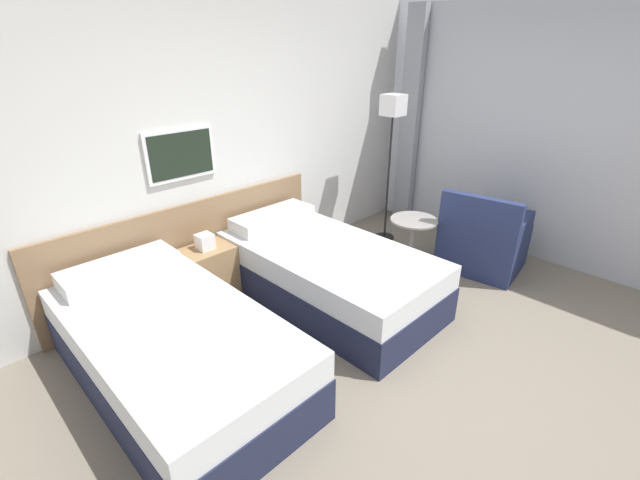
% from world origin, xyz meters
% --- Properties ---
extents(ground_plane, '(16.00, 16.00, 0.00)m').
position_xyz_m(ground_plane, '(0.00, 0.00, 0.00)').
color(ground_plane, slate).
extents(wall_headboard, '(10.00, 0.10, 2.70)m').
position_xyz_m(wall_headboard, '(-0.04, 2.27, 1.30)').
color(wall_headboard, silver).
rests_on(wall_headboard, ground_plane).
extents(wall_window, '(0.21, 4.74, 2.70)m').
position_xyz_m(wall_window, '(2.53, -0.02, 1.34)').
color(wall_window, white).
rests_on(wall_window, ground_plane).
extents(bed_near_door, '(1.07, 2.05, 0.67)m').
position_xyz_m(bed_near_door, '(-1.33, 1.20, 0.28)').
color(bed_near_door, '#1E233D').
rests_on(bed_near_door, ground_plane).
extents(bed_near_window, '(1.07, 2.05, 0.67)m').
position_xyz_m(bed_near_window, '(0.21, 1.20, 0.28)').
color(bed_near_window, '#1E233D').
rests_on(bed_near_window, ground_plane).
extents(nightstand, '(0.48, 0.35, 0.65)m').
position_xyz_m(nightstand, '(-0.56, 1.99, 0.27)').
color(nightstand, '#9E7A51').
rests_on(nightstand, ground_plane).
extents(floor_lamp, '(0.24, 0.24, 1.71)m').
position_xyz_m(floor_lamp, '(1.72, 1.66, 1.41)').
color(floor_lamp, black).
rests_on(floor_lamp, ground_plane).
extents(side_table, '(0.50, 0.50, 0.54)m').
position_xyz_m(side_table, '(1.33, 1.01, 0.38)').
color(side_table, gray).
rests_on(side_table, ground_plane).
extents(armchair, '(0.82, 0.87, 0.88)m').
position_xyz_m(armchair, '(1.82, 0.46, 0.30)').
color(armchair, navy).
rests_on(armchair, ground_plane).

